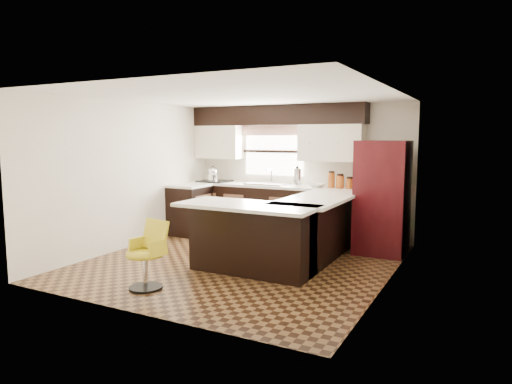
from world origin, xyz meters
The scene contains 30 objects.
floor centered at (0.00, 0.00, 0.00)m, with size 4.40×4.40×0.00m, color #49301A.
ceiling centered at (0.00, 0.00, 2.40)m, with size 4.40×4.40×0.00m, color silver.
wall_back centered at (0.00, 2.20, 1.20)m, with size 4.40×4.40×0.00m, color beige.
wall_front centered at (0.00, -2.20, 1.20)m, with size 4.40×4.40×0.00m, color beige.
wall_left centered at (-2.10, 0.00, 1.20)m, with size 4.40×4.40×0.00m, color beige.
wall_right centered at (2.10, 0.00, 1.20)m, with size 4.40×4.40×0.00m, color beige.
base_cab_back centered at (-0.45, 1.90, 0.45)m, with size 3.30×0.60×0.90m, color black.
base_cab_left centered at (-1.80, 1.25, 0.45)m, with size 0.60×0.70×0.90m, color black.
counter_back centered at (-0.45, 1.90, 0.92)m, with size 3.30×0.60×0.04m, color silver.
counter_left centered at (-1.80, 1.25, 0.92)m, with size 0.60×0.70×0.04m, color silver.
soffit centered at (-0.40, 2.03, 2.22)m, with size 3.40×0.35×0.36m, color black.
upper_cab_left centered at (-1.62, 2.03, 1.72)m, with size 0.94×0.35×0.64m, color beige.
upper_cab_right centered at (0.68, 2.03, 1.72)m, with size 1.14×0.35×0.64m, color beige.
window_pane centered at (-0.50, 2.18, 1.55)m, with size 1.20×0.02×0.90m, color white.
valance centered at (-0.50, 2.14, 1.94)m, with size 1.30×0.06×0.18m, color #D19B93.
sink centered at (-0.50, 1.88, 0.96)m, with size 0.75×0.45×0.03m, color #B2B2B7.
dishwasher centered at (0.55, 1.61, 0.43)m, with size 0.58×0.03×0.78m, color black.
cooktop centered at (-1.65, 1.88, 0.96)m, with size 0.58×0.50×0.03m, color black.
peninsula_long centered at (0.90, 0.62, 0.45)m, with size 0.60×1.95×0.90m, color black.
peninsula_return centered at (0.38, -0.35, 0.45)m, with size 1.65×0.60×0.90m, color black.
counter_pen_long centered at (0.95, 0.62, 0.92)m, with size 0.84×1.95×0.04m, color silver.
counter_pen_return centered at (0.35, -0.44, 0.92)m, with size 1.89×0.84×0.04m, color silver.
refrigerator centered at (1.70, 1.49, 0.89)m, with size 0.76×0.73×1.77m, color #38090D.
bar_chair centered at (-0.44, -1.55, 0.41)m, with size 0.44×0.44×0.83m, color gold, non-canonical shape.
kettle centered at (-1.68, 1.88, 1.11)m, with size 0.21×0.21×0.29m, color silver, non-canonical shape.
percolator centered at (0.10, 1.90, 1.11)m, with size 0.14×0.14×0.32m, color silver.
mixing_bowl centered at (0.47, 1.90, 0.98)m, with size 0.26×0.26×0.06m, color white.
canister_large centered at (0.73, 1.92, 1.08)m, with size 0.12×0.12×0.26m, color #984715.
canister_med centered at (0.88, 1.92, 1.05)m, with size 0.14×0.14×0.22m, color #984715.
canister_small centered at (1.05, 1.92, 1.03)m, with size 0.12×0.12×0.17m, color #984715.
Camera 1 is at (3.21, -5.67, 1.83)m, focal length 32.00 mm.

